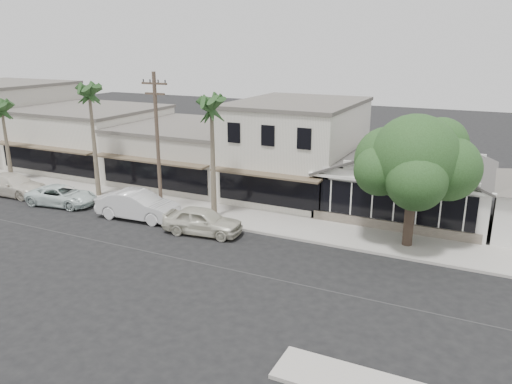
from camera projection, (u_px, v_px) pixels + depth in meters
The scene contains 16 objects.
ground at pixel (251, 274), 23.88m from camera, with size 140.00×140.00×0.00m, color black.
sidewalk_north at pixel (188, 209), 33.02m from camera, with size 90.00×3.50×0.15m, color #9E9991.
corner_shop at pixel (408, 174), 31.79m from camera, with size 10.40×8.60×5.10m.
row_building_near at pixel (297, 150), 35.84m from camera, with size 8.00×10.00×6.50m, color silver.
row_building_midnear at pixel (192, 154), 39.94m from camera, with size 10.00×10.00×4.20m, color beige.
row_building_midfar at pixel (92, 139), 44.22m from camera, with size 11.00×10.00×5.00m, color silver.
row_building_far at pixel (5, 120), 48.57m from camera, with size 11.00×10.00×6.80m, color beige.
utility_pole at pixel (158, 142), 30.76m from camera, with size 1.80×0.24×9.00m.
car_0 at pixel (203, 221), 28.72m from camera, with size 1.86×4.63×1.58m, color beige.
car_1 at pixel (138, 205), 31.17m from camera, with size 1.87×5.37×1.77m, color silver.
car_2 at pixel (62, 196), 33.89m from camera, with size 2.22×4.82×1.34m, color silver.
car_3 at pixel (13, 185), 36.11m from camera, with size 2.15×5.30×1.54m, color beige.
shade_tree at pixel (414, 161), 25.90m from camera, with size 6.50×5.88×7.21m.
palm_east at pixel (212, 108), 29.32m from camera, with size 3.23×3.23×8.11m.
palm_mid at pixel (89, 94), 33.79m from camera, with size 2.73×2.73×8.48m.
palm_west at pixel (2, 109), 37.78m from camera, with size 2.87×2.87×6.88m.
Camera 1 is at (9.74, -19.45, 10.60)m, focal length 35.00 mm.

